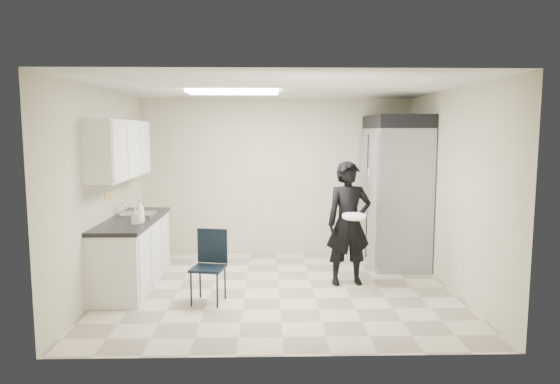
{
  "coord_description": "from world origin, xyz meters",
  "views": [
    {
      "loc": [
        -0.14,
        -6.36,
        2.06
      ],
      "look_at": [
        0.02,
        0.2,
        1.26
      ],
      "focal_mm": 32.0,
      "sensor_mm": 36.0,
      "label": 1
    }
  ],
  "objects_px": {
    "lower_counter": "(133,254)",
    "commercial_fridge": "(395,197)",
    "folding_chair": "(208,268)",
    "man_tuxedo": "(349,223)"
  },
  "relations": [
    {
      "from": "lower_counter",
      "to": "man_tuxedo",
      "type": "xyz_separation_m",
      "value": [
        2.89,
        -0.01,
        0.4
      ]
    },
    {
      "from": "folding_chair",
      "to": "man_tuxedo",
      "type": "height_order",
      "value": "man_tuxedo"
    },
    {
      "from": "lower_counter",
      "to": "folding_chair",
      "type": "height_order",
      "value": "lower_counter"
    },
    {
      "from": "lower_counter",
      "to": "man_tuxedo",
      "type": "relative_size",
      "value": 1.14
    },
    {
      "from": "folding_chair",
      "to": "man_tuxedo",
      "type": "bearing_deg",
      "value": 33.17
    },
    {
      "from": "lower_counter",
      "to": "man_tuxedo",
      "type": "bearing_deg",
      "value": -0.13
    },
    {
      "from": "commercial_fridge",
      "to": "man_tuxedo",
      "type": "distance_m",
      "value": 1.42
    },
    {
      "from": "lower_counter",
      "to": "folding_chair",
      "type": "xyz_separation_m",
      "value": [
        1.09,
        -0.72,
        -0.01
      ]
    },
    {
      "from": "commercial_fridge",
      "to": "man_tuxedo",
      "type": "relative_size",
      "value": 1.26
    },
    {
      "from": "lower_counter",
      "to": "commercial_fridge",
      "type": "height_order",
      "value": "commercial_fridge"
    }
  ]
}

